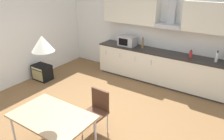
{
  "coord_description": "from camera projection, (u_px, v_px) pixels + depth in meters",
  "views": [
    {
      "loc": [
        2.44,
        -2.85,
        2.77
      ],
      "look_at": [
        0.19,
        0.55,
        1.0
      ],
      "focal_mm": 35.0,
      "sensor_mm": 36.0,
      "label": 1
    }
  ],
  "objects": [
    {
      "name": "chair_far_right",
      "position": [
        97.0,
        108.0,
        4.01
      ],
      "size": [
        0.42,
        0.42,
        0.87
      ],
      "color": "#4C2D1E",
      "rests_on": "ground_plane"
    },
    {
      "name": "dining_table",
      "position": [
        52.0,
        118.0,
        3.5
      ],
      "size": [
        1.31,
        0.83,
        0.72
      ],
      "color": "tan",
      "rests_on": "ground_plane"
    },
    {
      "name": "upper_wall_cabinets",
      "position": [
        171.0,
        14.0,
        5.49
      ],
      "size": [
        3.89,
        0.4,
        0.7
      ],
      "color": "silver"
    },
    {
      "name": "bottle_red",
      "position": [
        191.0,
        54.0,
        5.42
      ],
      "size": [
        0.08,
        0.08,
        0.19
      ],
      "color": "red",
      "rests_on": "kitchen_counter"
    },
    {
      "name": "pendant_lamp",
      "position": [
        42.0,
        44.0,
        3.01
      ],
      "size": [
        0.32,
        0.32,
        0.22
      ],
      "primitive_type": "cone",
      "color": "silver"
    },
    {
      "name": "backsplash_tile",
      "position": [
        170.0,
        39.0,
        5.88
      ],
      "size": [
        3.89,
        0.02,
        0.6
      ],
      "primitive_type": "cube",
      "color": "silver",
      "rests_on": "kitchen_counter"
    },
    {
      "name": "guitar_amp",
      "position": [
        42.0,
        72.0,
        6.26
      ],
      "size": [
        0.52,
        0.37,
        0.44
      ],
      "color": "black",
      "rests_on": "ground_plane"
    },
    {
      "name": "microwave",
      "position": [
        127.0,
        41.0,
        6.31
      ],
      "size": [
        0.48,
        0.35,
        0.28
      ],
      "color": "#ADADB2",
      "rests_on": "kitchen_counter"
    },
    {
      "name": "kitchen_counter",
      "position": [
        164.0,
        68.0,
        5.95
      ],
      "size": [
        3.91,
        0.62,
        0.9
      ],
      "color": "#333333",
      "rests_on": "ground_plane"
    },
    {
      "name": "wall_back",
      "position": [
        152.0,
        29.0,
        6.14
      ],
      "size": [
        6.58,
        0.1,
        2.77
      ],
      "primitive_type": "cube",
      "color": "white",
      "rests_on": "ground_plane"
    },
    {
      "name": "bottle_brown",
      "position": [
        143.0,
        44.0,
        6.07
      ],
      "size": [
        0.06,
        0.06,
        0.31
      ],
      "color": "brown",
      "rests_on": "kitchen_counter"
    },
    {
      "name": "ground_plane",
      "position": [
        90.0,
        121.0,
        4.52
      ],
      "size": [
        8.23,
        8.39,
        0.02
      ],
      "primitive_type": "cube",
      "color": "brown"
    },
    {
      "name": "bottle_white",
      "position": [
        217.0,
        57.0,
        5.1
      ],
      "size": [
        0.07,
        0.07,
        0.28
      ],
      "color": "white",
      "rests_on": "kitchen_counter"
    }
  ]
}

